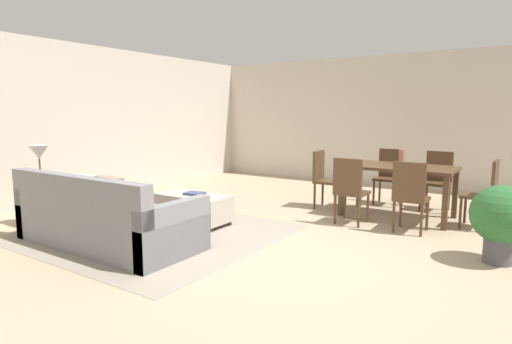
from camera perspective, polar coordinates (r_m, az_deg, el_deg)
ground_plane at (r=4.76m, az=4.11°, el=-10.75°), size 10.80×10.80×0.00m
wall_back at (r=9.20m, az=19.83°, el=6.41°), size 9.00×0.12×2.70m
wall_left at (r=8.04m, az=-23.08°, el=6.08°), size 0.12×11.00×2.70m
area_rug at (r=5.66m, az=-13.38°, el=-7.86°), size 3.00×2.80×0.01m
couch at (r=5.24m, az=-19.60°, el=-6.13°), size 2.25×0.98×0.86m
ottoman_table at (r=5.96m, az=-8.48°, el=-4.64°), size 1.07×0.51×0.41m
side_table at (r=6.43m, az=-26.77°, el=-2.52°), size 0.40×0.40×0.57m
table_lamp at (r=6.36m, az=-27.07°, el=2.19°), size 0.26×0.26×0.53m
dining_table at (r=6.54m, az=18.54°, el=-0.04°), size 1.56×0.89×0.76m
dining_chair_near_left at (r=5.92m, az=12.46°, el=-2.01°), size 0.41×0.41×0.92m
dining_chair_near_right at (r=5.72m, az=19.95°, el=-2.66°), size 0.40×0.40×0.92m
dining_chair_far_left at (r=7.47m, az=17.40°, el=-0.15°), size 0.41×0.41×0.92m
dining_chair_far_right at (r=7.27m, az=23.11°, el=-0.64°), size 0.43×0.43×0.92m
dining_chair_head_east at (r=6.32m, az=28.41°, el=-2.16°), size 0.41×0.41×0.92m
dining_chair_head_west at (r=6.92m, az=9.10°, el=-0.50°), size 0.42×0.42×0.92m
vase_centerpiece at (r=6.49m, az=18.92°, el=1.82°), size 0.08×0.08×0.24m
book_on_ottoman at (r=5.91m, az=-8.22°, el=-2.87°), size 0.29×0.24×0.03m
potted_plant at (r=4.97m, az=29.94°, el=-5.31°), size 0.59×0.59×0.81m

